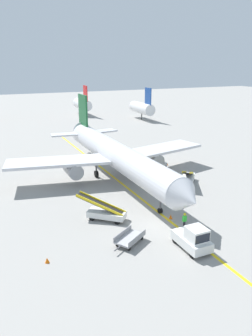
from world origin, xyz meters
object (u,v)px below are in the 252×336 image
safety_cone_nose_left (135,177)px  safety_cone_tail_area (167,164)px  airliner (115,154)px  pushback_tug (193,239)px  safety_cone_nose_right (146,166)px  safety_cone_wingtip_right (47,260)px  baggage_tug_near_wing (157,164)px  belt_loader_aft_hold (106,212)px  ground_crew_marshaller (184,221)px  safety_cone_wingtip_left (171,217)px  belt_loader_forward_hold (188,178)px  baggage_cart_loaded (130,238)px

safety_cone_nose_left → safety_cone_tail_area: same height
airliner → pushback_tug: (-0.97, -19.27, -2.42)m
safety_cone_nose_right → safety_cone_wingtip_right: same height
baggage_tug_near_wing → safety_cone_nose_right: size_ratio=5.75×
belt_loader_aft_hold → safety_cone_nose_right: belt_loader_aft_hold is taller
airliner → ground_crew_marshaller: airliner is taller
safety_cone_nose_right → safety_cone_wingtip_left: bearing=-109.6°
safety_cone_nose_left → safety_cone_wingtip_right: (-15.06, -14.99, 0.00)m
baggage_tug_near_wing → airliner: bearing=-172.4°
airliner → ground_crew_marshaller: size_ratio=20.72×
pushback_tug → belt_loader_aft_hold: 9.49m
ground_crew_marshaller → baggage_tug_near_wing: bearing=68.3°
belt_loader_aft_hold → safety_cone_wingtip_left: size_ratio=10.40×
safety_cone_wingtip_left → belt_loader_forward_hold: bearing=46.4°
baggage_cart_loaded → pushback_tug: bearing=-35.2°
pushback_tug → safety_cone_wingtip_left: 5.88m
belt_loader_aft_hold → safety_cone_tail_area: (15.25, 13.25, -0.56)m
baggage_tug_near_wing → safety_cone_nose_left: 5.12m
pushback_tug → safety_cone_nose_right: (7.11, 21.82, -0.77)m
baggage_tug_near_wing → belt_loader_forward_hold: 6.80m
safety_cone_nose_left → safety_cone_wingtip_right: bearing=-135.1°
pushback_tug → safety_cone_nose_right: 22.96m
safety_cone_nose_right → safety_cone_tail_area: (3.44, -0.33, 0.00)m
baggage_cart_loaded → safety_cone_tail_area: size_ratio=8.19×
ground_crew_marshaller → safety_cone_wingtip_right: bearing=-179.7°
airliner → safety_cone_nose_right: 7.37m
belt_loader_aft_hold → airliner: bearing=62.8°
baggage_tug_near_wing → safety_cone_nose_left: bearing=-155.8°
safety_cone_nose_right → safety_cone_tail_area: 3.46m
airliner → safety_cone_wingtip_right: bearing=-128.0°
safety_cone_nose_right → baggage_cart_loaded: bearing=-121.6°
safety_cone_wingtip_right → safety_cone_wingtip_left: bearing=11.0°
belt_loader_aft_hold → safety_cone_wingtip_right: bearing=-143.7°
pushback_tug → baggage_tug_near_wing: (8.07, 20.22, -0.07)m
ground_crew_marshaller → safety_cone_nose_left: size_ratio=3.86×
airliner → safety_cone_nose_left: (2.47, -1.13, -3.20)m
safety_cone_nose_left → safety_cone_tail_area: bearing=25.3°
baggage_tug_near_wing → baggage_cart_loaded: baggage_tug_near_wing is taller
pushback_tug → safety_cone_wingtip_right: (-11.62, 3.15, -0.77)m
baggage_cart_loaded → safety_cone_wingtip_right: (-7.20, 0.03, -0.25)m
belt_loader_forward_hold → baggage_tug_near_wing: bearing=96.1°
belt_loader_forward_hold → safety_cone_tail_area: (1.76, 8.03, -0.56)m
safety_cone_wingtip_right → ground_crew_marshaller: bearing=0.3°
belt_loader_aft_hold → safety_cone_wingtip_left: 6.61m
ground_crew_marshaller → safety_cone_nose_left: (2.12, 14.92, -0.69)m
baggage_cart_loaded → safety_cone_wingtip_right: size_ratio=8.19×
baggage_cart_loaded → belt_loader_aft_hold: bearing=93.1°
ground_crew_marshaller → belt_loader_aft_hold: bearing=140.2°
safety_cone_nose_left → safety_cone_nose_right: size_ratio=1.00×
belt_loader_forward_hold → airliner: bearing=143.4°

